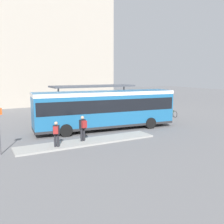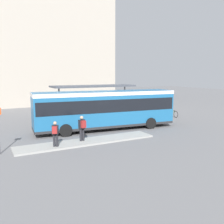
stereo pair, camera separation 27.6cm
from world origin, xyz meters
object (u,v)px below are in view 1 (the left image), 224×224
at_px(bicycle_green, 172,113).
at_px(potted_planter_near_shelter, 66,118).
at_px(pedestrian_companion, 56,133).
at_px(bicycle_blue, 160,112).
at_px(city_bus, 106,107).
at_px(bicycle_yellow, 166,113).
at_px(pedestrian_waiting, 83,127).

relative_size(bicycle_green, potted_planter_near_shelter, 1.38).
distance_m(pedestrian_companion, bicycle_blue, 16.33).
bearing_deg(city_bus, bicycle_blue, 28.70).
bearing_deg(bicycle_blue, bicycle_yellow, -154.59).
relative_size(city_bus, potted_planter_near_shelter, 9.50).
distance_m(bicycle_yellow, potted_planter_near_shelter, 11.83).
xyz_separation_m(pedestrian_companion, potted_planter_near_shelter, (2.97, 6.89, -0.39)).
distance_m(bicycle_green, bicycle_yellow, 0.84).
relative_size(bicycle_yellow, bicycle_blue, 1.01).
height_order(pedestrian_waiting, pedestrian_companion, pedestrian_waiting).
bearing_deg(city_bus, pedestrian_waiting, -132.41).
bearing_deg(bicycle_green, bicycle_yellow, 18.25).
relative_size(city_bus, pedestrian_waiting, 6.94).
height_order(city_bus, bicycle_blue, city_bus).
height_order(bicycle_green, potted_planter_near_shelter, potted_planter_near_shelter).
distance_m(pedestrian_companion, bicycle_yellow, 16.19).
bearing_deg(bicycle_green, pedestrian_companion, 117.63).
relative_size(pedestrian_companion, bicycle_green, 0.93).
height_order(pedestrian_waiting, bicycle_green, pedestrian_waiting).
relative_size(bicycle_green, bicycle_blue, 1.05).
relative_size(pedestrian_waiting, bicycle_yellow, 1.03).
bearing_deg(bicycle_blue, bicycle_green, -156.89).
bearing_deg(pedestrian_waiting, city_bus, -58.56).
distance_m(bicycle_blue, potted_planter_near_shelter, 11.59).
bearing_deg(potted_planter_near_shelter, bicycle_blue, 2.44).
bearing_deg(pedestrian_waiting, bicycle_yellow, -74.98).
relative_size(pedestrian_waiting, potted_planter_near_shelter, 1.37).
bearing_deg(city_bus, potted_planter_near_shelter, 131.57).
bearing_deg(bicycle_yellow, city_bus, 107.93).
xyz_separation_m(pedestrian_companion, bicycle_green, (14.95, 5.74, -0.68)).
distance_m(city_bus, bicycle_blue, 10.06).
height_order(bicycle_yellow, bicycle_blue, bicycle_yellow).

